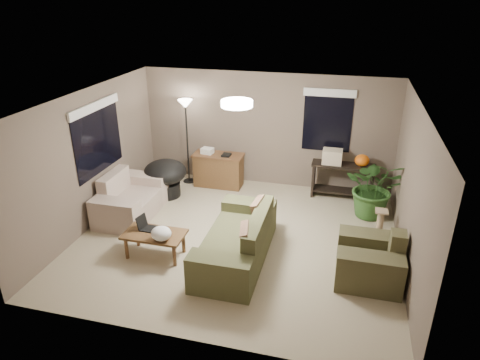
% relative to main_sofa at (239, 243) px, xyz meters
% --- Properties ---
extents(room_shell, '(5.50, 5.50, 5.50)m').
position_rel_main_sofa_xyz_m(room_shell, '(-0.18, 0.59, 0.96)').
color(room_shell, tan).
rests_on(room_shell, ground).
extents(main_sofa, '(0.95, 2.20, 0.85)m').
position_rel_main_sofa_xyz_m(main_sofa, '(0.00, 0.00, 0.00)').
color(main_sofa, '#4B4C2E').
rests_on(main_sofa, ground).
extents(throw_pillows, '(0.32, 1.38, 0.47)m').
position_rel_main_sofa_xyz_m(throw_pillows, '(0.26, 0.00, 0.36)').
color(throw_pillows, '#8C7251').
rests_on(throw_pillows, main_sofa).
extents(loveseat, '(0.90, 1.60, 0.85)m').
position_rel_main_sofa_xyz_m(loveseat, '(-2.44, 0.94, 0.00)').
color(loveseat, '#C0B4A4').
rests_on(loveseat, ground).
extents(armchair, '(0.95, 1.00, 0.85)m').
position_rel_main_sofa_xyz_m(armchair, '(2.06, -0.02, 0.00)').
color(armchair, '#47442A').
rests_on(armchair, ground).
extents(coffee_table, '(1.00, 0.55, 0.42)m').
position_rel_main_sofa_xyz_m(coffee_table, '(-1.36, -0.26, 0.06)').
color(coffee_table, brown).
rests_on(coffee_table, ground).
extents(laptop, '(0.39, 0.24, 0.24)m').
position_rel_main_sofa_xyz_m(laptop, '(-1.53, -0.16, 0.19)').
color(laptop, black).
rests_on(laptop, coffee_table).
extents(plastic_bag, '(0.40, 0.37, 0.23)m').
position_rel_main_sofa_xyz_m(plastic_bag, '(-1.16, -0.41, 0.24)').
color(plastic_bag, white).
rests_on(plastic_bag, coffee_table).
extents(desk, '(1.10, 0.50, 0.75)m').
position_rel_main_sofa_xyz_m(desk, '(-1.16, 2.67, 0.08)').
color(desk, brown).
rests_on(desk, ground).
extents(desk_papers, '(0.68, 0.28, 0.12)m').
position_rel_main_sofa_xyz_m(desk_papers, '(-1.31, 2.66, 0.51)').
color(desk_papers, silver).
rests_on(desk_papers, desk).
extents(console_table, '(1.30, 0.40, 0.75)m').
position_rel_main_sofa_xyz_m(console_table, '(1.54, 2.75, 0.14)').
color(console_table, black).
rests_on(console_table, ground).
extents(pumpkin, '(0.36, 0.36, 0.24)m').
position_rel_main_sofa_xyz_m(pumpkin, '(1.89, 2.75, 0.58)').
color(pumpkin, orange).
rests_on(pumpkin, console_table).
extents(cardboard_box, '(0.40, 0.30, 0.30)m').
position_rel_main_sofa_xyz_m(cardboard_box, '(1.29, 2.75, 0.60)').
color(cardboard_box, beige).
rests_on(cardboard_box, console_table).
extents(papasan_chair, '(1.01, 1.01, 0.80)m').
position_rel_main_sofa_xyz_m(papasan_chair, '(-2.09, 1.89, 0.17)').
color(papasan_chair, black).
rests_on(papasan_chair, ground).
extents(floor_lamp, '(0.32, 0.32, 1.91)m').
position_rel_main_sofa_xyz_m(floor_lamp, '(-1.89, 2.71, 1.30)').
color(floor_lamp, black).
rests_on(floor_lamp, ground).
extents(ceiling_fixture, '(0.50, 0.50, 0.10)m').
position_rel_main_sofa_xyz_m(ceiling_fixture, '(-0.18, 0.59, 2.15)').
color(ceiling_fixture, white).
rests_on(ceiling_fixture, room_shell).
extents(houseplant, '(1.10, 1.22, 0.95)m').
position_rel_main_sofa_xyz_m(houseplant, '(2.15, 2.05, 0.18)').
color(houseplant, '#2D5923').
rests_on(houseplant, ground).
extents(cat_scratching_post, '(0.32, 0.32, 0.50)m').
position_rel_main_sofa_xyz_m(cat_scratching_post, '(2.27, 1.33, -0.08)').
color(cat_scratching_post, tan).
rests_on(cat_scratching_post, ground).
extents(window_left, '(0.05, 1.56, 1.33)m').
position_rel_main_sofa_xyz_m(window_left, '(-2.91, 0.89, 1.49)').
color(window_left, black).
rests_on(window_left, room_shell).
extents(window_back, '(1.06, 0.05, 1.33)m').
position_rel_main_sofa_xyz_m(window_back, '(1.12, 3.07, 1.49)').
color(window_back, black).
rests_on(window_back, room_shell).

